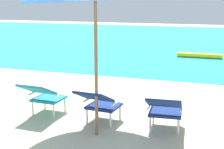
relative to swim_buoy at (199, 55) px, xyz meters
The scene contains 6 objects.
ground_plane 3.35m from the swim_buoy, 108.63° to the right, with size 40.00×40.00×0.00m, color beige.
ocean_band 5.28m from the swim_buoy, 101.68° to the left, with size 40.00×18.00×0.01m, color #28B2B7.
swim_buoy is the anchor object (origin of this frame).
lounge_chair_left 7.53m from the swim_buoy, 107.01° to the right, with size 0.57×0.89×0.68m.
lounge_chair_center 7.36m from the swim_buoy, 98.54° to the right, with size 0.61×0.92×0.68m.
lounge_chair_right 7.26m from the swim_buoy, 89.96° to the right, with size 0.61×0.92×0.68m.
Camera 1 is at (1.88, -5.04, 2.08)m, focal length 53.06 mm.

